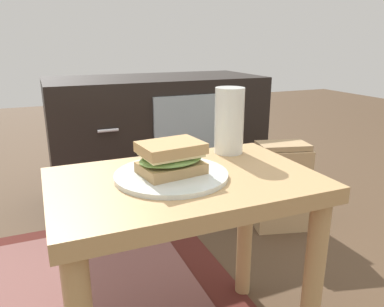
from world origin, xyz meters
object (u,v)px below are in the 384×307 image
(tv_cabinet, at_px, (157,139))
(plate, at_px, (171,175))
(beer_glass, at_px, (229,121))
(sandwich_front, at_px, (171,158))
(paper_bag, at_px, (280,186))

(tv_cabinet, distance_m, plate, 0.99)
(plate, distance_m, beer_glass, 0.24)
(tv_cabinet, bearing_deg, sandwich_front, -105.52)
(plate, distance_m, sandwich_front, 0.04)
(plate, height_order, beer_glass, beer_glass)
(tv_cabinet, height_order, sandwich_front, tv_cabinet)
(tv_cabinet, distance_m, paper_bag, 0.62)
(plate, xyz_separation_m, paper_bag, (0.62, 0.45, -0.29))
(plate, relative_size, paper_bag, 0.67)
(sandwich_front, relative_size, beer_glass, 0.91)
(paper_bag, bearing_deg, beer_glass, -141.64)
(tv_cabinet, xyz_separation_m, beer_glass, (-0.06, -0.82, 0.25))
(beer_glass, relative_size, paper_bag, 0.47)
(tv_cabinet, xyz_separation_m, plate, (-0.26, -0.94, 0.17))
(plate, height_order, paper_bag, plate)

